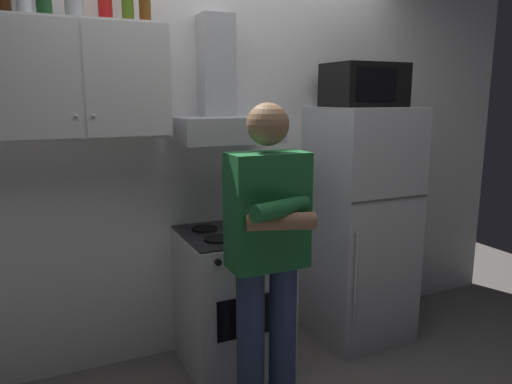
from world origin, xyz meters
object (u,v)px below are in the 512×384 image
Objects in this scene: refrigerator at (360,225)px; cooking_pot at (259,223)px; microwave at (364,85)px; person_standing at (268,257)px; bottle_beer_brown at (145,1)px; upper_cabinet at (79,80)px; bottle_canister_steel at (74,2)px; range_hood at (222,108)px; stove_oven at (232,299)px.

cooking_pot is (-0.82, -0.12, 0.14)m from refrigerator.
microwave is 1.45m from person_standing.
bottle_beer_brown reaches higher than refrigerator.
upper_cabinet is 4.53× the size of bottle_canister_steel.
refrigerator is 2.21m from bottle_canister_steel.
upper_cabinet is 0.56× the size of refrigerator.
range_hood reaches higher than person_standing.
upper_cabinet is at bearing 175.93° from refrigerator.
refrigerator is (0.95, -0.13, -0.80)m from range_hood.
refrigerator is (1.75, -0.12, -0.95)m from upper_cabinet.
range_hood is 0.72m from cooking_pot.
range_hood is at bearing 86.09° from person_standing.
upper_cabinet reaches higher than stove_oven.
bottle_beer_brown is at bearing 176.52° from microwave.
upper_cabinet is at bearing 171.10° from stove_oven.
range_hood is at bearing 2.96° from bottle_beer_brown.
bottle_canister_steel is at bearing 72.18° from upper_cabinet.
refrigerator is at bearing -4.23° from bottle_beer_brown.
range_hood is 0.97m from microwave.
bottle_canister_steel reaches higher than upper_cabinet.
microwave is 1.80m from bottle_canister_steel.
upper_cabinet is 1.88× the size of microwave.
upper_cabinet is 1.20× the size of range_hood.
person_standing is at bearing -61.01° from bottle_beer_brown.
cooking_pot reaches higher than stove_oven.
bottle_canister_steel reaches higher than stove_oven.
microwave is (0.95, -0.11, 0.14)m from range_hood.
bottle_beer_brown reaches higher than stove_oven.
person_standing is at bearing -148.00° from microwave.
range_hood is (0.80, 0.00, -0.15)m from upper_cabinet.
bottle_beer_brown reaches higher than cooking_pot.
upper_cabinet is 0.81m from range_hood.
refrigerator is at bearing -89.10° from microwave.
refrigerator is 8.06× the size of bottle_canister_steel.
refrigerator is 0.94m from microwave.
bottle_canister_steel is (0.00, 0.01, 0.39)m from upper_cabinet.
refrigerator is 5.23× the size of cooking_pot.
bottle_beer_brown reaches higher than person_standing.
cooking_pot is at bearing 69.70° from person_standing.
bottle_beer_brown is (-0.44, -0.02, 0.57)m from range_hood.
range_hood is 1.56× the size of microwave.
microwave is at bearing 90.90° from refrigerator.
stove_oven is 1.02m from refrigerator.
person_standing is (-0.05, -0.61, 0.47)m from stove_oven.
refrigerator is 0.98× the size of person_standing.
range_hood reaches higher than stove_oven.
stove_oven is 1.79m from bottle_beer_brown.
bottle_beer_brown is at bearing 166.82° from stove_oven.
bottle_canister_steel is (-0.80, 0.01, 0.55)m from range_hood.
cooking_pot is (0.18, 0.49, 0.03)m from person_standing.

